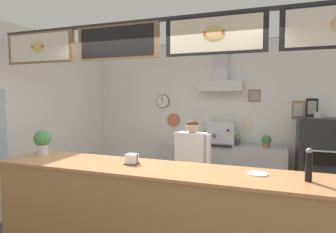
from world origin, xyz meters
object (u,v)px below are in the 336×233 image
at_px(pizza_oven, 317,162).
at_px(potted_sage, 207,136).
at_px(napkin_holder, 132,159).
at_px(pepper_grinder, 309,165).
at_px(potted_rosemary, 191,136).
at_px(condiment_plate, 258,174).
at_px(potted_basil, 237,139).
at_px(basil_vase, 43,142).
at_px(shop_worker, 192,167).
at_px(potted_oregano, 266,141).
at_px(espresso_machine, 222,133).

height_order(pizza_oven, potted_sage, pizza_oven).
relative_size(napkin_holder, pepper_grinder, 0.48).
relative_size(potted_rosemary, condiment_plate, 1.13).
bearing_deg(napkin_holder, potted_rosemary, 90.63).
xyz_separation_m(potted_basil, basil_vase, (-2.15, -2.59, 0.23)).
bearing_deg(pepper_grinder, potted_sage, 119.37).
distance_m(shop_worker, potted_rosemary, 1.46).
bearing_deg(pepper_grinder, pizza_oven, 80.48).
xyz_separation_m(potted_oregano, condiment_plate, (-0.04, -2.54, 0.05)).
height_order(potted_sage, pepper_grinder, pepper_grinder).
distance_m(pizza_oven, potted_rosemary, 2.24).
bearing_deg(potted_oregano, basil_vase, -136.15).
bearing_deg(basil_vase, potted_basil, 50.35).
relative_size(shop_worker, condiment_plate, 7.71).
height_order(potted_rosemary, condiment_plate, potted_rosemary).
bearing_deg(basil_vase, napkin_holder, -0.98).
xyz_separation_m(napkin_holder, condiment_plate, (1.34, 0.04, -0.05)).
relative_size(napkin_holder, condiment_plate, 0.75).
height_order(potted_sage, condiment_plate, potted_sage).
xyz_separation_m(potted_rosemary, potted_sage, (0.32, -0.02, 0.02)).
xyz_separation_m(shop_worker, basil_vase, (-1.64, -1.20, 0.46)).
bearing_deg(potted_basil, condiment_plate, -79.56).
xyz_separation_m(pizza_oven, napkin_holder, (-2.19, -2.45, 0.39)).
bearing_deg(pizza_oven, condiment_plate, -109.38).
height_order(napkin_holder, condiment_plate, napkin_holder).
bearing_deg(potted_basil, basil_vase, -129.65).
xyz_separation_m(pizza_oven, pepper_grinder, (-0.42, -2.49, 0.49)).
relative_size(pizza_oven, pepper_grinder, 5.25).
relative_size(espresso_machine, condiment_plate, 2.58).
distance_m(potted_rosemary, potted_sage, 0.32).
bearing_deg(espresso_machine, potted_oregano, 1.97).
xyz_separation_m(shop_worker, pepper_grinder, (1.41, -1.26, 0.44)).
bearing_deg(espresso_machine, potted_rosemary, 175.01).
xyz_separation_m(potted_sage, pepper_grinder, (1.48, -2.63, 0.16)).
distance_m(pizza_oven, potted_sage, 1.93).
bearing_deg(basil_vase, condiment_plate, 0.37).
bearing_deg(shop_worker, napkin_holder, 83.41).
distance_m(shop_worker, potted_oregano, 1.71).
bearing_deg(shop_worker, espresso_machine, -88.98).
height_order(shop_worker, condiment_plate, shop_worker).
bearing_deg(potted_oregano, potted_basil, 176.31).
height_order(basil_vase, condiment_plate, basil_vase).
xyz_separation_m(pizza_oven, espresso_machine, (-1.61, 0.10, 0.39)).
height_order(potted_sage, napkin_holder, napkin_holder).
relative_size(espresso_machine, basil_vase, 1.54).
bearing_deg(napkin_holder, condiment_plate, 1.66).
xyz_separation_m(napkin_holder, basil_vase, (-1.28, 0.02, 0.12)).
distance_m(potted_rosemary, napkin_holder, 2.60).
distance_m(shop_worker, napkin_holder, 1.32).
bearing_deg(shop_worker, pepper_grinder, 148.21).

